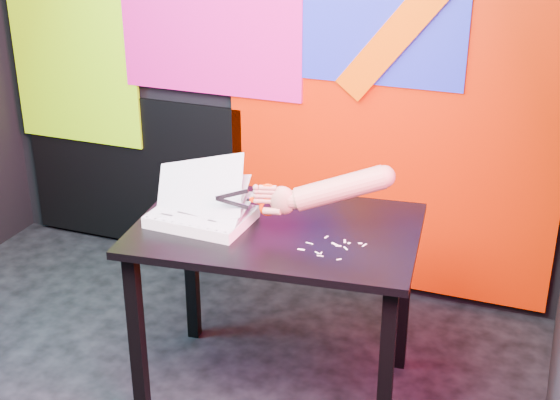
% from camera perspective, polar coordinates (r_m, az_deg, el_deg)
% --- Properties ---
extents(room, '(3.01, 3.01, 2.71)m').
position_cam_1_polar(room, '(2.48, -14.68, 7.27)').
color(room, black).
rests_on(room, ground).
extents(backdrop, '(2.88, 0.05, 2.08)m').
position_cam_1_polar(backdrop, '(3.80, -0.67, 7.49)').
color(backdrop, '#C61A00').
rests_on(backdrop, ground).
extents(work_table, '(1.13, 0.82, 0.75)m').
position_cam_1_polar(work_table, '(2.98, -0.22, -3.78)').
color(work_table, black).
rests_on(work_table, ground).
extents(printout_stack, '(0.41, 0.28, 0.28)m').
position_cam_1_polar(printout_stack, '(2.97, -5.76, -1.13)').
color(printout_stack, silver).
rests_on(printout_stack, work_table).
extents(scissors, '(0.22, 0.07, 0.13)m').
position_cam_1_polar(scissors, '(2.83, -1.21, 0.02)').
color(scissors, '#AAACB1').
rests_on(scissors, printout_stack).
extents(hand_forearm, '(0.48, 0.19, 0.20)m').
position_cam_1_polar(hand_forearm, '(2.80, 3.70, 0.73)').
color(hand_forearm, '#93694F').
rests_on(hand_forearm, work_table).
extents(paper_clippings, '(0.22, 0.17, 0.00)m').
position_cam_1_polar(paper_clippings, '(2.79, 3.95, -3.39)').
color(paper_clippings, silver).
rests_on(paper_clippings, work_table).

